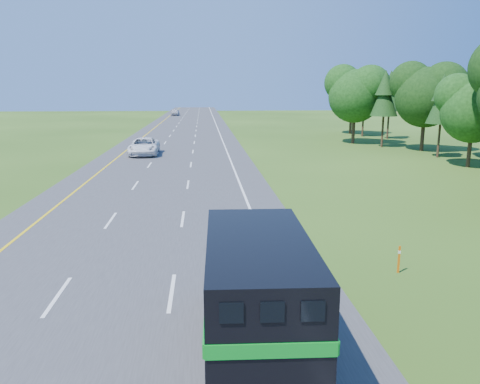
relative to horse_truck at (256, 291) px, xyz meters
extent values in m
cube|color=#38383A|center=(-4.16, 43.00, -1.77)|extent=(15.00, 260.00, 0.04)
cube|color=yellow|center=(-9.66, 43.00, -1.75)|extent=(0.15, 260.00, 0.01)
cube|color=white|center=(1.34, 43.00, -1.75)|extent=(0.15, 260.00, 0.01)
cylinder|color=black|center=(-0.87, 3.02, -1.25)|extent=(0.35, 1.02, 1.01)
cylinder|color=black|center=(1.06, 2.96, -1.25)|extent=(0.35, 1.02, 1.01)
cylinder|color=black|center=(-1.01, -1.39, -1.25)|extent=(0.35, 1.02, 1.01)
cylinder|color=black|center=(0.92, -1.45, -1.25)|extent=(0.35, 1.02, 1.01)
cube|color=black|center=(0.00, 0.05, -1.13)|extent=(2.43, 7.42, 0.26)
cube|color=black|center=(0.09, 2.90, -0.13)|extent=(2.30, 1.72, 1.75)
cube|color=black|center=(0.11, 3.74, 0.33)|extent=(2.02, 0.12, 0.55)
cube|color=black|center=(-0.02, -0.59, 0.26)|extent=(2.46, 5.40, 2.53)
cube|color=#07851C|center=(-0.10, -3.28, 0.38)|extent=(2.30, 0.11, 0.28)
cube|color=#07851C|center=(-1.19, -0.56, 0.38)|extent=(0.20, 5.33, 0.28)
cube|color=#07851C|center=(1.15, -0.63, 0.38)|extent=(0.20, 5.33, 0.28)
cube|color=black|center=(-0.79, -3.26, 1.11)|extent=(0.41, 0.05, 0.37)
cube|color=black|center=(-0.10, -3.28, 1.11)|extent=(0.41, 0.05, 0.37)
cube|color=black|center=(0.59, -3.30, 1.11)|extent=(0.41, 0.05, 0.37)
imported|color=white|center=(-7.26, 37.97, -0.89)|extent=(3.00, 6.26, 1.72)
imported|color=#ADADB4|center=(-8.33, 113.70, -0.91)|extent=(2.21, 5.00, 1.67)
cube|color=#E65F0C|center=(5.83, 5.14, -1.28)|extent=(0.07, 0.04, 1.03)
cube|color=white|center=(5.83, 5.14, -1.00)|extent=(0.08, 0.05, 0.11)
camera|label=1|loc=(-1.21, -10.45, 4.76)|focal=35.00mm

